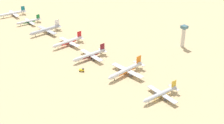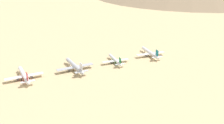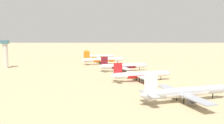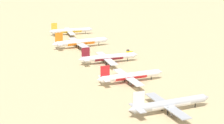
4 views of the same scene
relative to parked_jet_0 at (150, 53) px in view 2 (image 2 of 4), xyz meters
The scene contains 5 objects.
ground_plane 156.76m from the parked_jet_0, 94.98° to the left, with size 1900.31×1900.31×0.00m, color tan.
parked_jet_0 is the anchor object (origin of this frame).
parked_jet_1 51.01m from the parked_jet_0, 96.60° to the left, with size 41.19×33.37×11.90m.
parked_jet_2 101.68m from the parked_jet_0, 95.45° to the left, with size 52.66×42.93×15.19m.
parked_jet_3 157.35m from the parked_jet_0, 95.28° to the left, with size 49.20×40.09×14.18m.
Camera 2 is at (-287.00, 14.91, 124.44)m, focal length 45.75 mm.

